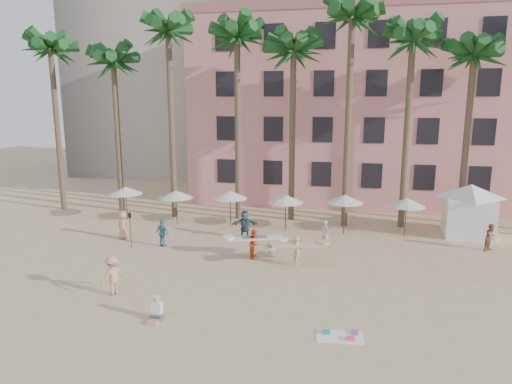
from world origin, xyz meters
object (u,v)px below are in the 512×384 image
object	(u,v)px
pink_hotel	(394,110)
cabana	(469,206)
carrier_white	(255,242)
carrier_yellow	(297,249)

from	to	relation	value
pink_hotel	cabana	bearing A→B (deg)	-71.33
pink_hotel	cabana	xyz separation A→B (m)	(4.15, -12.29, -5.93)
pink_hotel	cabana	distance (m)	14.26
cabana	carrier_white	xyz separation A→B (m)	(-13.13, -7.12, -1.16)
cabana	carrier_white	world-z (taller)	cabana
pink_hotel	carrier_white	xyz separation A→B (m)	(-8.97, -19.41, -7.09)
carrier_white	cabana	bearing A→B (deg)	28.47
carrier_yellow	carrier_white	world-z (taller)	carrier_yellow
pink_hotel	carrier_white	bearing A→B (deg)	-114.82
pink_hotel	carrier_yellow	bearing A→B (deg)	-107.58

